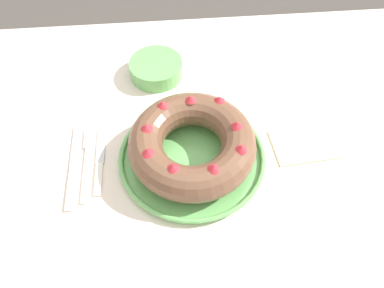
{
  "coord_description": "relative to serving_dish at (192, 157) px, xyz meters",
  "views": [
    {
      "loc": [
        -0.04,
        -0.48,
        1.49
      ],
      "look_at": [
        0.01,
        0.02,
        0.8
      ],
      "focal_mm": 35.0,
      "sensor_mm": 36.0,
      "label": 1
    }
  ],
  "objects": [
    {
      "name": "ground_plane",
      "position": [
        -0.01,
        -0.02,
        -0.75
      ],
      "size": [
        8.0,
        8.0,
        0.0
      ],
      "primitive_type": "plane",
      "color": "#4C4742"
    },
    {
      "name": "dining_table",
      "position": [
        -0.01,
        -0.02,
        -0.09
      ],
      "size": [
        1.45,
        1.16,
        0.73
      ],
      "color": "beige",
      "rests_on": "ground_plane"
    },
    {
      "name": "serving_dish",
      "position": [
        0.0,
        0.0,
        0.0
      ],
      "size": [
        0.35,
        0.35,
        0.02
      ],
      "color": "#6BB760",
      "rests_on": "dining_table"
    },
    {
      "name": "bundt_cake",
      "position": [
        0.0,
        0.0,
        0.05
      ],
      "size": [
        0.29,
        0.29,
        0.09
      ],
      "color": "brown",
      "rests_on": "serving_dish"
    },
    {
      "name": "fork",
      "position": [
        -0.25,
        0.02,
        -0.01
      ],
      "size": [
        0.02,
        0.21,
        0.01
      ],
      "rotation": [
        0.0,
        0.0,
        -0.02
      ],
      "color": "white",
      "rests_on": "dining_table"
    },
    {
      "name": "serving_knife",
      "position": [
        -0.28,
        -0.01,
        -0.01
      ],
      "size": [
        0.02,
        0.24,
        0.01
      ],
      "rotation": [
        0.0,
        0.0,
        -0.06
      ],
      "color": "white",
      "rests_on": "dining_table"
    },
    {
      "name": "cake_knife",
      "position": [
        -0.22,
        0.0,
        -0.01
      ],
      "size": [
        0.02,
        0.19,
        0.01
      ],
      "rotation": [
        0.0,
        0.0,
        -0.03
      ],
      "color": "white",
      "rests_on": "dining_table"
    },
    {
      "name": "side_bowl",
      "position": [
        -0.07,
        0.3,
        0.01
      ],
      "size": [
        0.15,
        0.15,
        0.05
      ],
      "primitive_type": "cylinder",
      "color": "#6BB760",
      "rests_on": "dining_table"
    },
    {
      "name": "napkin",
      "position": [
        0.28,
        0.02,
        -0.01
      ],
      "size": [
        0.16,
        0.12,
        0.0
      ],
      "primitive_type": "cube",
      "rotation": [
        0.0,
        0.0,
        0.08
      ],
      "color": "beige",
      "rests_on": "dining_table"
    }
  ]
}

